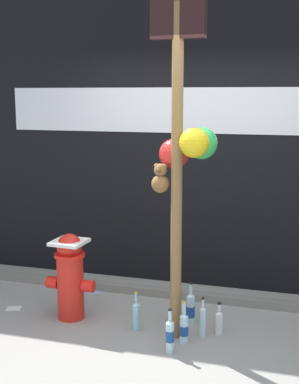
# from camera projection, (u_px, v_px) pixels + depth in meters

# --- Properties ---
(ground_plane) EXTENTS (14.00, 14.00, 0.00)m
(ground_plane) POSITION_uv_depth(u_px,v_px,m) (158.00, 348.00, 4.38)
(ground_plane) COLOR gray
(building_wall) EXTENTS (10.00, 0.21, 3.43)m
(building_wall) POSITION_uv_depth(u_px,v_px,m) (201.00, 126.00, 5.62)
(building_wall) COLOR black
(building_wall) RESTS_ON ground_plane
(curb_strip) EXTENTS (8.00, 0.12, 0.08)m
(curb_strip) POSITION_uv_depth(u_px,v_px,m) (187.00, 295.00, 5.42)
(curb_strip) COLOR slate
(curb_strip) RESTS_ON ground_plane
(memorial_post) EXTENTS (0.54, 0.47, 2.83)m
(memorial_post) POSITION_uv_depth(u_px,v_px,m) (183.00, 139.00, 4.27)
(memorial_post) COLOR olive
(memorial_post) RESTS_ON ground_plane
(fire_hydrant) EXTENTS (0.47, 0.31, 0.80)m
(fire_hydrant) POSITION_uv_depth(u_px,v_px,m) (70.00, 275.00, 4.89)
(fire_hydrant) COLOR red
(fire_hydrant) RESTS_ON ground_plane
(bottle_0) EXTENTS (0.07, 0.07, 0.36)m
(bottle_0) POSITION_uv_depth(u_px,v_px,m) (184.00, 327.00, 4.45)
(bottle_0) COLOR #B2DBEA
(bottle_0) RESTS_ON ground_plane
(bottle_1) EXTENTS (0.06, 0.06, 0.35)m
(bottle_1) POSITION_uv_depth(u_px,v_px,m) (203.00, 320.00, 4.56)
(bottle_1) COLOR #B2DBEA
(bottle_1) RESTS_ON ground_plane
(bottle_2) EXTENTS (0.07, 0.07, 0.37)m
(bottle_2) POSITION_uv_depth(u_px,v_px,m) (170.00, 335.00, 4.27)
(bottle_2) COLOR #B2DBEA
(bottle_2) RESTS_ON ground_plane
(bottle_3) EXTENTS (0.08, 0.08, 0.39)m
(bottle_3) POSITION_uv_depth(u_px,v_px,m) (190.00, 308.00, 4.82)
(bottle_3) COLOR #B2DBEA
(bottle_3) RESTS_ON ground_plane
(bottle_4) EXTENTS (0.07, 0.07, 0.28)m
(bottle_4) POSITION_uv_depth(u_px,v_px,m) (219.00, 321.00, 4.61)
(bottle_4) COLOR silver
(bottle_4) RESTS_ON ground_plane
(bottle_5) EXTENTS (0.07, 0.07, 0.35)m
(bottle_5) POSITION_uv_depth(u_px,v_px,m) (136.00, 315.00, 4.69)
(bottle_5) COLOR #93CCE0
(bottle_5) RESTS_ON ground_plane
(bottle_6) EXTENTS (0.06, 0.06, 0.39)m
(bottle_6) POSITION_uv_depth(u_px,v_px,m) (174.00, 306.00, 4.86)
(bottle_6) COLOR #337038
(bottle_6) RESTS_ON ground_plane
(litter_1) EXTENTS (0.17, 0.17, 0.01)m
(litter_1) POSITION_uv_depth(u_px,v_px,m) (94.00, 292.00, 5.60)
(litter_1) COLOR #8C99B2
(litter_1) RESTS_ON ground_plane
(litter_3) EXTENTS (0.17, 0.16, 0.01)m
(litter_3) POSITION_uv_depth(u_px,v_px,m) (14.00, 308.00, 5.17)
(litter_3) COLOR silver
(litter_3) RESTS_ON ground_plane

